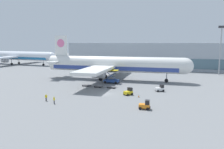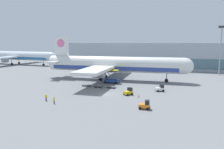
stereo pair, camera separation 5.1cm
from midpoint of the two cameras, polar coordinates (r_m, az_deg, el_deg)
The scene contains 15 objects.
ground_plane at distance 61.36m, azimuth -1.63°, elevation -5.09°, with size 400.00×400.00×0.00m, color slate.
terminal_building at distance 123.99m, azimuth 9.50°, elevation 4.91°, with size 90.00×18.20×14.00m.
light_mast at distance 107.57m, azimuth 26.53°, elevation 6.58°, with size 2.80×0.50×21.46m.
airplane_main at distance 83.33m, azimuth -0.11°, elevation 2.57°, with size 58.10×48.35×17.00m.
airplane_distant at distance 153.93m, azimuth -23.17°, elevation 4.46°, with size 54.98×45.81×16.09m.
scissor_lift_loader at distance 77.16m, azimuth -0.12°, elevation -0.90°, with size 5.35×3.61×4.68m.
baggage_tug_foreground at distance 65.80m, azimuth 12.51°, elevation -3.58°, with size 2.81×2.50×2.00m.
baggage_tug_mid at distance 60.19m, azimuth 4.38°, elevation -4.52°, with size 2.61×2.81×2.00m.
baggage_tug_far at distance 48.08m, azimuth 8.64°, elevation -7.92°, with size 2.56×1.81×2.00m.
baggage_dolly_lead at distance 72.22m, azimuth -6.67°, elevation -2.77°, with size 3.77×1.83×0.48m.
baggage_dolly_second at distance 70.09m, azimuth -3.61°, elevation -3.07°, with size 3.77×1.83×0.48m.
baggage_dolly_third at distance 68.94m, azimuth -0.16°, elevation -3.24°, with size 3.77×1.83×0.48m.
ground_crew_near at distance 56.37m, azimuth -16.82°, elevation -5.61°, with size 0.40×0.46×1.73m.
ground_crew_far at distance 53.23m, azimuth -14.88°, elevation -6.33°, with size 0.51×0.37×1.75m.
traffic_cone_near at distance 58.05m, azimuth 7.03°, elevation -5.56°, with size 0.40×0.40×0.75m.
Camera 2 is at (20.34, -56.09, 14.32)m, focal length 35.00 mm.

